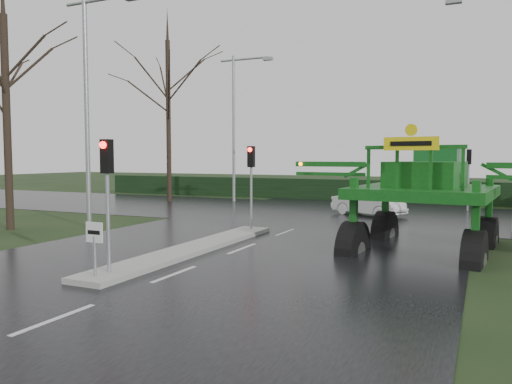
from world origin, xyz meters
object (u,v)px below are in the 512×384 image
at_px(street_light_left_near, 92,90).
at_px(crop_sprayer, 357,178).
at_px(traffic_signal_near, 107,177).
at_px(traffic_signal_mid, 251,169).
at_px(traffic_signal_far, 469,166).
at_px(keep_left_sign, 94,240).
at_px(street_light_left_far, 238,115).
at_px(white_sedan, 368,216).
at_px(street_light_right, 511,85).

height_order(street_light_left_near, crop_sprayer, street_light_left_near).
height_order(traffic_signal_near, traffic_signal_mid, same).
xyz_separation_m(traffic_signal_far, crop_sprayer, (-2.98, -14.70, -0.19)).
xyz_separation_m(traffic_signal_near, street_light_left_near, (-6.89, 7.01, 3.40)).
distance_m(traffic_signal_near, traffic_signal_mid, 8.50).
xyz_separation_m(keep_left_sign, street_light_left_far, (-6.89, 21.50, 4.93)).
height_order(traffic_signal_near, white_sedan, traffic_signal_near).
bearing_deg(traffic_signal_mid, traffic_signal_near, -90.00).
bearing_deg(street_light_left_near, traffic_signal_near, -45.47).
distance_m(traffic_signal_mid, street_light_left_far, 14.68).
distance_m(traffic_signal_far, street_light_right, 8.86).
relative_size(traffic_signal_far, white_sedan, 0.89).
xyz_separation_m(traffic_signal_mid, traffic_signal_far, (7.80, 12.52, 0.00)).
bearing_deg(traffic_signal_far, traffic_signal_mid, 58.07).
distance_m(keep_left_sign, white_sedan, 17.12).
distance_m(traffic_signal_near, street_light_left_far, 22.37).
bearing_deg(traffic_signal_near, street_light_right, 53.87).
relative_size(traffic_signal_near, crop_sprayer, 0.39).
height_order(traffic_signal_far, crop_sprayer, crop_sprayer).
distance_m(keep_left_sign, crop_sprayer, 8.45).
height_order(keep_left_sign, crop_sprayer, crop_sprayer).
relative_size(traffic_signal_far, crop_sprayer, 0.39).
bearing_deg(traffic_signal_far, street_light_right, 101.95).
distance_m(crop_sprayer, white_sedan, 10.41).
height_order(traffic_signal_far, street_light_right, street_light_right).
bearing_deg(traffic_signal_far, traffic_signal_near, 69.64).
height_order(traffic_signal_mid, street_light_left_near, street_light_left_near).
relative_size(street_light_right, crop_sprayer, 1.10).
xyz_separation_m(traffic_signal_near, traffic_signal_mid, (0.00, 8.50, 0.00)).
height_order(keep_left_sign, street_light_left_near, street_light_left_near).
height_order(street_light_left_near, white_sedan, street_light_left_near).
bearing_deg(street_light_right, traffic_signal_mid, -154.60).
relative_size(keep_left_sign, street_light_right, 0.14).
bearing_deg(white_sedan, crop_sprayer, -146.45).
xyz_separation_m(keep_left_sign, street_light_left_near, (-6.89, 7.50, 4.93)).
bearing_deg(street_light_left_far, traffic_signal_far, 0.03).
bearing_deg(street_light_left_far, street_light_right, -26.02).
distance_m(traffic_signal_mid, street_light_left_near, 7.83).
bearing_deg(white_sedan, keep_left_sign, -166.65).
height_order(traffic_signal_far, street_light_left_near, street_light_left_near).
bearing_deg(keep_left_sign, street_light_left_far, 107.78).
xyz_separation_m(keep_left_sign, traffic_signal_mid, (0.00, 8.99, 1.53)).
bearing_deg(street_light_left_near, keep_left_sign, -47.41).
bearing_deg(traffic_signal_mid, white_sedan, 68.19).
bearing_deg(traffic_signal_near, traffic_signal_mid, 90.00).
distance_m(street_light_left_far, white_sedan, 12.58).
xyz_separation_m(traffic_signal_far, street_light_left_far, (-14.69, -0.01, 3.40)).
xyz_separation_m(traffic_signal_mid, white_sedan, (3.12, 7.80, -2.59)).
height_order(street_light_right, crop_sprayer, street_light_right).
bearing_deg(street_light_right, traffic_signal_far, 101.95).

